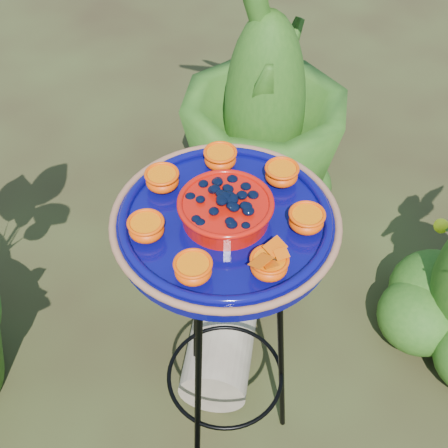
% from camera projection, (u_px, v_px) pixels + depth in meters
% --- Properties ---
extents(ground_plane, '(20.00, 20.00, 0.00)m').
position_uv_depth(ground_plane, '(229.00, 372.00, 1.95)').
color(ground_plane, black).
rests_on(ground_plane, ground).
extents(tripod_stand, '(0.39, 0.39, 0.84)m').
position_uv_depth(tripod_stand, '(225.00, 327.00, 1.46)').
color(tripod_stand, black).
rests_on(tripod_stand, ground).
extents(feeder_dish, '(0.54, 0.54, 0.10)m').
position_uv_depth(feeder_dish, '(226.00, 219.00, 1.19)').
color(feeder_dish, '#070758').
rests_on(feeder_dish, tripod_stand).
extents(driftwood_log, '(0.61, 0.47, 0.20)m').
position_uv_depth(driftwood_log, '(227.00, 313.00, 1.99)').
color(driftwood_log, tan).
rests_on(driftwood_log, ground).
extents(shrub_back_right, '(0.74, 0.74, 1.10)m').
position_uv_depth(shrub_back_right, '(266.00, 74.00, 2.11)').
color(shrub_back_right, '#245115').
rests_on(shrub_back_right, ground).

